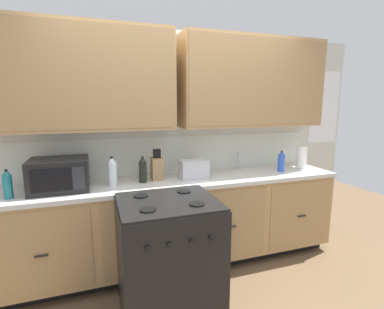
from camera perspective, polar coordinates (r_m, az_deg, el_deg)
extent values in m
plane|color=brown|center=(2.99, -0.28, -23.70)|extent=(8.33, 8.33, 0.00)
cube|color=silver|center=(3.12, -3.96, 1.59)|extent=(4.53, 0.05, 2.41)
cube|color=silver|center=(3.11, -3.80, -0.01)|extent=(3.33, 0.01, 0.40)
cube|color=tan|center=(2.80, -20.82, 14.06)|extent=(1.62, 0.34, 0.94)
cube|color=#A58052|center=(2.62, -20.93, 14.35)|extent=(1.58, 0.01, 0.88)
cube|color=tan|center=(3.24, 12.08, 13.86)|extent=(1.62, 0.34, 0.94)
cube|color=#A58052|center=(3.10, 13.79, 13.98)|extent=(1.58, 0.01, 0.88)
cube|color=white|center=(4.07, 24.97, 8.57)|extent=(0.44, 0.01, 0.90)
cube|color=black|center=(3.24, -2.26, -19.86)|extent=(3.26, 0.48, 0.10)
cube|color=tan|center=(3.01, -2.15, -12.87)|extent=(3.33, 0.60, 0.78)
cube|color=#A88354|center=(2.67, -27.91, -17.27)|extent=(0.77, 0.01, 0.72)
cube|color=black|center=(2.66, -27.94, -17.52)|extent=(0.10, 0.01, 0.01)
cube|color=#A88354|center=(2.66, -9.16, -16.29)|extent=(0.77, 0.01, 0.72)
cube|color=black|center=(2.65, -9.10, -16.53)|extent=(0.10, 0.01, 0.01)
cube|color=#A88354|center=(2.90, 7.81, -13.95)|extent=(0.77, 0.01, 0.72)
cube|color=black|center=(2.89, 7.94, -14.16)|extent=(0.10, 0.01, 0.01)
cube|color=#A88354|center=(3.33, 21.00, -11.26)|extent=(0.77, 0.01, 0.72)
cube|color=black|center=(3.32, 21.15, -11.43)|extent=(0.10, 0.01, 0.01)
cube|color=silver|center=(2.88, -2.21, -5.32)|extent=(3.36, 0.63, 0.04)
cube|color=#A8AAAF|center=(3.19, 10.64, -3.85)|extent=(0.56, 0.38, 0.02)
cube|color=black|center=(2.41, -4.70, -19.96)|extent=(0.76, 0.66, 0.92)
cube|color=black|center=(2.21, -4.88, -9.38)|extent=(0.74, 0.65, 0.02)
cylinder|color=black|center=(2.03, -8.79, -10.92)|extent=(0.12, 0.12, 0.01)
cylinder|color=black|center=(2.11, 1.00, -9.90)|extent=(0.12, 0.12, 0.01)
cylinder|color=black|center=(2.33, -10.20, -8.17)|extent=(0.12, 0.12, 0.01)
cylinder|color=black|center=(2.40, -1.61, -7.41)|extent=(0.12, 0.12, 0.01)
cylinder|color=black|center=(1.94, -8.86, -18.15)|extent=(0.03, 0.02, 0.03)
cylinder|color=black|center=(1.96, -4.63, -17.67)|extent=(0.03, 0.02, 0.03)
cylinder|color=black|center=(2.00, 0.01, -17.03)|extent=(0.03, 0.02, 0.03)
cylinder|color=black|center=(2.05, 3.88, -16.41)|extent=(0.03, 0.02, 0.03)
cube|color=black|center=(2.74, -24.99, -3.64)|extent=(0.48, 0.36, 0.28)
cube|color=black|center=(2.56, -26.29, -4.63)|extent=(0.31, 0.01, 0.19)
cube|color=#28282D|center=(2.54, -21.75, -4.41)|extent=(0.10, 0.01, 0.19)
cube|color=#B7B7BC|center=(2.88, 0.32, -2.94)|extent=(0.28, 0.18, 0.19)
cube|color=black|center=(2.84, -0.63, -1.23)|extent=(0.02, 0.13, 0.01)
cube|color=black|center=(2.88, 1.27, -1.10)|extent=(0.02, 0.13, 0.01)
cube|color=#9C794E|center=(2.85, -7.02, -2.83)|extent=(0.11, 0.14, 0.22)
cylinder|color=black|center=(2.81, -7.64, 0.17)|extent=(0.02, 0.02, 0.09)
cylinder|color=black|center=(2.81, -7.25, 0.20)|extent=(0.02, 0.02, 0.09)
cylinder|color=black|center=(2.81, -6.85, 0.22)|extent=(0.02, 0.02, 0.09)
cylinder|color=black|center=(2.82, -6.45, 0.24)|extent=(0.02, 0.02, 0.09)
cylinder|color=#B2B5BA|center=(3.32, 9.18, -1.22)|extent=(0.02, 0.02, 0.20)
cylinder|color=white|center=(3.57, 21.07, -0.47)|extent=(0.12, 0.12, 0.26)
cylinder|color=#1E707A|center=(2.71, -32.96, -5.45)|extent=(0.07, 0.07, 0.19)
cone|color=#1E707A|center=(2.68, -33.21, -3.01)|extent=(0.06, 0.06, 0.05)
cylinder|color=black|center=(2.68, -33.24, -2.68)|extent=(0.02, 0.02, 0.02)
cylinder|color=silver|center=(2.72, -15.66, -3.80)|extent=(0.08, 0.08, 0.22)
cone|color=silver|center=(2.69, -15.80, -0.97)|extent=(0.07, 0.07, 0.05)
cylinder|color=black|center=(2.69, -15.82, -0.57)|extent=(0.03, 0.03, 0.02)
cylinder|color=black|center=(2.77, -9.82, -3.47)|extent=(0.08, 0.08, 0.20)
cone|color=black|center=(2.75, -9.90, -0.91)|extent=(0.07, 0.07, 0.05)
cylinder|color=black|center=(2.74, -9.91, -0.56)|extent=(0.03, 0.03, 0.02)
cylinder|color=blue|center=(3.33, 17.41, -1.66)|extent=(0.07, 0.07, 0.18)
cone|color=blue|center=(3.31, 17.52, 0.30)|extent=(0.07, 0.07, 0.05)
cylinder|color=black|center=(3.30, 17.53, 0.56)|extent=(0.03, 0.03, 0.02)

